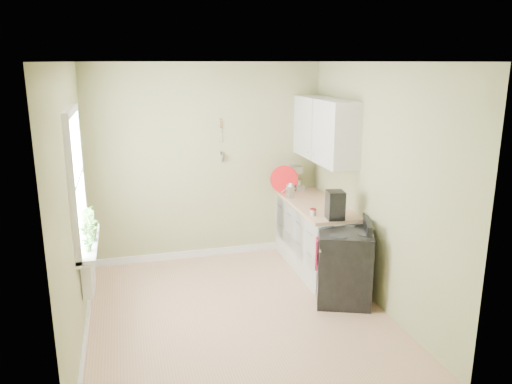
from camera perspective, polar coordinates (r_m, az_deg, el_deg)
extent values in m
cube|color=tan|center=(5.67, -2.11, -13.88)|extent=(3.20, 3.60, 0.02)
cube|color=white|center=(4.98, -2.42, 14.77)|extent=(3.20, 3.60, 0.02)
cube|color=tan|center=(6.89, -5.64, 3.31)|extent=(3.20, 0.02, 2.70)
cube|color=tan|center=(5.07, -20.30, -1.72)|extent=(0.02, 3.60, 2.70)
cube|color=tan|center=(5.73, 13.65, 0.61)|extent=(0.02, 3.60, 2.70)
cube|color=white|center=(6.73, 6.78, -5.11)|extent=(0.60, 1.60, 0.87)
cube|color=#D9AC85|center=(6.58, 6.82, -1.39)|extent=(0.64, 1.60, 0.04)
cube|color=white|center=(6.53, 7.85, 7.06)|extent=(0.35, 1.40, 0.80)
cube|color=white|center=(5.31, -20.02, 1.25)|extent=(0.02, 1.00, 1.30)
cube|color=white|center=(5.20, -20.46, 8.62)|extent=(0.06, 1.14, 0.07)
cube|color=white|center=(5.50, -19.18, -5.69)|extent=(0.06, 1.14, 0.07)
cube|color=white|center=(5.31, -19.80, 1.27)|extent=(0.04, 1.00, 0.04)
cube|color=white|center=(5.49, -18.57, -5.51)|extent=(0.18, 1.14, 0.04)
cube|color=white|center=(5.56, -18.63, -8.90)|extent=(0.12, 0.50, 0.35)
cylinder|color=#D9AC85|center=(6.81, -4.03, 7.73)|extent=(0.02, 0.02, 0.10)
cylinder|color=silver|center=(6.83, -4.01, 6.73)|extent=(0.01, 0.01, 0.16)
cylinder|color=silver|center=(6.89, -3.96, 3.93)|extent=(0.01, 0.14, 0.14)
cube|color=black|center=(5.92, 9.98, -8.33)|extent=(0.80, 0.86, 0.82)
cube|color=black|center=(5.76, 10.17, -4.44)|extent=(0.80, 0.86, 0.03)
cube|color=black|center=(5.86, 12.55, -3.53)|extent=(0.30, 0.67, 0.13)
cylinder|color=#B2B2B7|center=(5.68, 7.31, -5.75)|extent=(0.23, 0.54, 0.02)
cube|color=#B31430|center=(5.82, 6.92, -6.96)|extent=(0.09, 0.19, 0.35)
cube|color=#B2B2B7|center=(7.20, 4.44, 0.57)|extent=(0.20, 0.30, 0.08)
cube|color=#B2B2B7|center=(7.29, 4.13, 1.87)|extent=(0.12, 0.08, 0.22)
cube|color=#B2B2B7|center=(7.16, 4.43, 2.69)|extent=(0.15, 0.30, 0.10)
sphere|color=#B2B2B7|center=(7.26, 4.15, 3.09)|extent=(0.12, 0.12, 0.12)
cylinder|color=silver|center=(7.14, 4.61, 0.92)|extent=(0.17, 0.17, 0.14)
cylinder|color=silver|center=(6.76, 3.95, 0.02)|extent=(0.12, 0.12, 0.17)
cone|color=silver|center=(6.73, 3.97, 0.89)|extent=(0.12, 0.12, 0.04)
cylinder|color=silver|center=(6.73, 3.24, 0.20)|extent=(0.11, 0.05, 0.09)
cube|color=black|center=(5.90, 9.04, -1.48)|extent=(0.22, 0.23, 0.34)
cylinder|color=black|center=(5.92, 8.75, -2.44)|extent=(0.11, 0.11, 0.12)
cylinder|color=#A60E13|center=(6.99, 3.24, 1.46)|extent=(0.39, 0.18, 0.39)
cylinder|color=beige|center=(6.02, 6.53, -2.36)|extent=(0.07, 0.07, 0.07)
cylinder|color=#A60E13|center=(6.01, 6.55, -1.98)|extent=(0.08, 0.08, 0.01)
imported|color=#366125|center=(5.15, -18.77, -4.98)|extent=(0.18, 0.16, 0.28)
imported|color=#366125|center=(5.43, -18.63, -3.64)|extent=(0.24, 0.24, 0.34)
imported|color=#366125|center=(5.65, -18.50, -2.98)|extent=(0.23, 0.23, 0.32)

